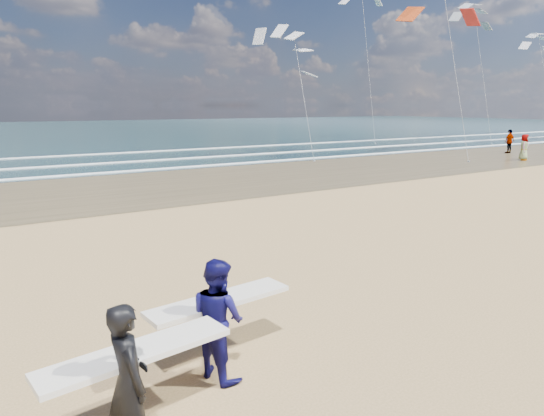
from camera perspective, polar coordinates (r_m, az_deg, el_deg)
wet_sand_strip at (r=32.24m, az=12.38°, el=5.08°), size 220.00×12.00×0.01m
ocean at (r=80.15m, az=-15.97°, el=8.86°), size 220.00×100.00×0.02m
foam_breakers at (r=40.04m, az=2.20°, el=6.70°), size 220.00×11.70×0.05m
surfer_near at (r=5.67m, az=-16.38°, el=-18.53°), size 2.25×1.08×1.75m
surfer_far at (r=6.90m, az=-6.39°, el=-12.61°), size 2.24×1.21×1.71m
beachgoer_0 at (r=37.83m, az=27.53°, el=6.35°), size 1.03×0.87×1.80m
beachgoer_1 at (r=42.94m, az=26.15°, el=7.05°), size 1.13×0.51×1.88m
kite_0 at (r=37.42m, az=20.28°, el=18.12°), size 7.57×4.93×13.52m
kite_1 at (r=35.38m, az=3.45°, el=14.70°), size 5.77×4.73×9.78m
kite_2 at (r=53.55m, az=23.39°, el=15.55°), size 5.74×4.73×14.62m
kite_5 at (r=51.80m, az=11.14°, el=17.36°), size 5.29×4.68×16.60m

